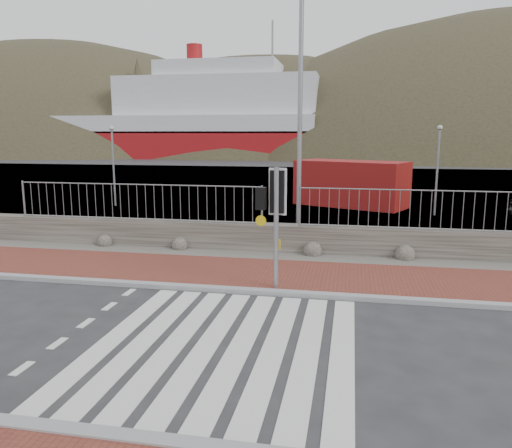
% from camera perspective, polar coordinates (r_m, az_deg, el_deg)
% --- Properties ---
extents(ground, '(220.00, 220.00, 0.00)m').
position_cam_1_polar(ground, '(9.27, -3.66, -13.67)').
color(ground, '#28282B').
rests_on(ground, ground).
extents(sidewalk_far, '(40.00, 3.00, 0.08)m').
position_cam_1_polar(sidewalk_far, '(13.40, 1.18, -5.81)').
color(sidewalk_far, brown).
rests_on(sidewalk_far, ground).
extents(kerb_near, '(40.00, 0.25, 0.12)m').
position_cam_1_polar(kerb_near, '(6.74, -10.63, -23.36)').
color(kerb_near, gray).
rests_on(kerb_near, ground).
extents(kerb_far, '(40.00, 0.25, 0.12)m').
position_cam_1_polar(kerb_far, '(11.98, -0.04, -7.72)').
color(kerb_far, gray).
rests_on(kerb_far, ground).
extents(zebra_crossing, '(4.62, 5.60, 0.01)m').
position_cam_1_polar(zebra_crossing, '(9.26, -3.66, -13.64)').
color(zebra_crossing, silver).
rests_on(zebra_crossing, ground).
extents(gravel_strip, '(40.00, 1.50, 0.06)m').
position_cam_1_polar(gravel_strip, '(15.31, 2.45, -3.79)').
color(gravel_strip, '#59544C').
rests_on(gravel_strip, ground).
extents(stone_wall, '(40.00, 0.60, 0.90)m').
position_cam_1_polar(stone_wall, '(15.98, 2.88, -1.64)').
color(stone_wall, '#454039').
rests_on(stone_wall, ground).
extents(railing, '(18.07, 0.07, 1.22)m').
position_cam_1_polar(railing, '(15.61, 2.85, 3.17)').
color(railing, gray).
rests_on(railing, stone_wall).
extents(quay, '(120.00, 40.00, 0.50)m').
position_cam_1_polar(quay, '(36.34, 7.44, 4.32)').
color(quay, '#4C4C4F').
rests_on(quay, ground).
extents(water, '(220.00, 50.00, 0.05)m').
position_cam_1_polar(water, '(71.22, 9.20, 7.20)').
color(water, '#3F4C54').
rests_on(water, ground).
extents(ferry, '(50.00, 16.00, 20.00)m').
position_cam_1_polar(ferry, '(80.68, -8.70, 11.38)').
color(ferry, maroon).
rests_on(ferry, ground).
extents(hills_backdrop, '(254.00, 90.00, 100.00)m').
position_cam_1_polar(hills_backdrop, '(99.86, 13.17, -5.50)').
color(hills_backdrop, '#2D2F1C').
rests_on(hills_backdrop, ground).
extents(traffic_signal_far, '(0.72, 0.28, 2.99)m').
position_cam_1_polar(traffic_signal_far, '(11.76, 2.14, 2.49)').
color(traffic_signal_far, gray).
rests_on(traffic_signal_far, ground).
extents(streetlight, '(1.76, 0.79, 8.61)m').
position_cam_1_polar(streetlight, '(16.34, 5.55, 14.09)').
color(streetlight, gray).
rests_on(streetlight, ground).
extents(shipping_container, '(6.09, 4.47, 2.34)m').
position_cam_1_polar(shipping_container, '(26.55, 10.80, 4.57)').
color(shipping_container, maroon).
rests_on(shipping_container, ground).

